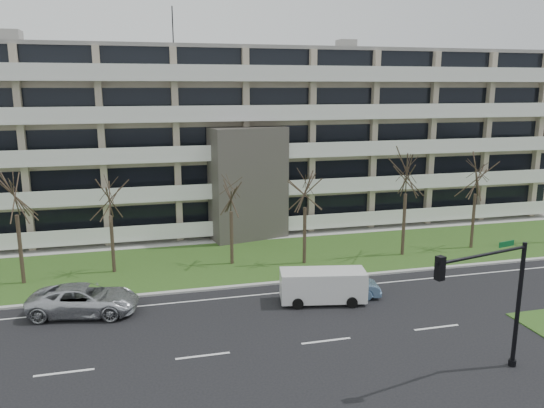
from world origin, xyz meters
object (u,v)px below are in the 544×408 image
object	(u,v)px
white_van	(324,283)
traffic_signal	(493,291)
silver_pickup	(84,300)
blue_sedan	(344,286)

from	to	relation	value
white_van	traffic_signal	world-z (taller)	traffic_signal
silver_pickup	white_van	distance (m)	13.26
white_van	silver_pickup	bearing A→B (deg)	-176.52
silver_pickup	traffic_signal	xyz separation A→B (m)	(17.24, -10.82, 3.02)
white_van	traffic_signal	size ratio (longest dim) A/B	0.86
silver_pickup	traffic_signal	distance (m)	20.57
silver_pickup	white_van	bearing A→B (deg)	-86.38
blue_sedan	white_van	xyz separation A→B (m)	(-1.42, -0.38, 0.45)
white_van	traffic_signal	xyz separation A→B (m)	(4.09, -9.15, 2.69)
silver_pickup	traffic_signal	size ratio (longest dim) A/B	0.98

